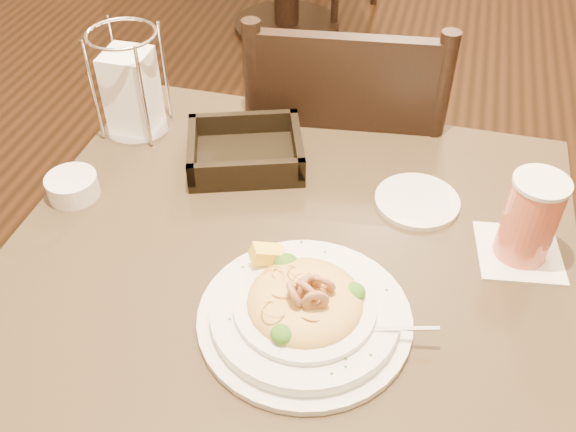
% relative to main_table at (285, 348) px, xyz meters
% --- Properties ---
extents(main_table, '(0.90, 0.90, 0.72)m').
position_rel_main_table_xyz_m(main_table, '(0.00, 0.00, 0.00)').
color(main_table, black).
rests_on(main_table, ground).
extents(dining_chair_near, '(0.47, 0.47, 0.93)m').
position_rel_main_table_xyz_m(dining_chair_near, '(0.00, 0.52, 0.01)').
color(dining_chair_near, black).
rests_on(dining_chair_near, ground).
extents(pasta_bowl, '(0.34, 0.31, 0.10)m').
position_rel_main_table_xyz_m(pasta_bowl, '(0.06, -0.11, 0.25)').
color(pasta_bowl, white).
rests_on(pasta_bowl, main_table).
extents(drink_glass, '(0.15, 0.15, 0.15)m').
position_rel_main_table_xyz_m(drink_glass, '(0.36, 0.11, 0.30)').
color(drink_glass, white).
rests_on(drink_glass, main_table).
extents(bread_basket, '(0.25, 0.23, 0.06)m').
position_rel_main_table_xyz_m(bread_basket, '(-0.14, 0.23, 0.25)').
color(bread_basket, black).
rests_on(bread_basket, main_table).
extents(napkin_caddy, '(0.13, 0.13, 0.21)m').
position_rel_main_table_xyz_m(napkin_caddy, '(-0.38, 0.29, 0.31)').
color(napkin_caddy, silver).
rests_on(napkin_caddy, main_table).
extents(side_plate, '(0.17, 0.17, 0.01)m').
position_rel_main_table_xyz_m(side_plate, '(0.19, 0.19, 0.23)').
color(side_plate, white).
rests_on(side_plate, main_table).
extents(butter_ramekin, '(0.12, 0.12, 0.04)m').
position_rel_main_table_xyz_m(butter_ramekin, '(-0.40, 0.07, 0.24)').
color(butter_ramekin, white).
rests_on(butter_ramekin, main_table).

